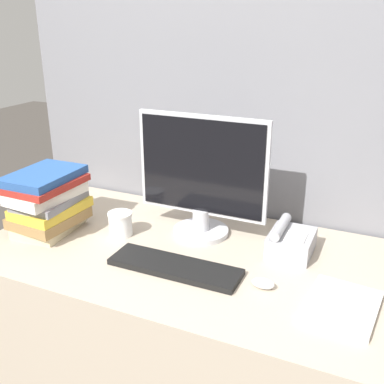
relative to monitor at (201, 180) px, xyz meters
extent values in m
cube|color=slate|center=(0.03, 0.28, -0.13)|extent=(1.93, 0.04, 1.71)
cube|color=tan|center=(0.03, -0.16, -0.60)|extent=(1.53, 0.81, 0.77)
cylinder|color=#B7B7BC|center=(0.00, 0.00, -0.21)|extent=(0.22, 0.22, 0.02)
cylinder|color=#B7B7BC|center=(0.00, 0.00, -0.16)|extent=(0.06, 0.06, 0.08)
cube|color=#B7B7BC|center=(0.00, 0.00, 0.06)|extent=(0.51, 0.02, 0.38)
cube|color=black|center=(0.00, -0.01, 0.06)|extent=(0.48, 0.01, 0.35)
cube|color=black|center=(0.03, -0.28, -0.21)|extent=(0.45, 0.13, 0.02)
ellipsoid|color=silver|center=(0.33, -0.27, -0.21)|extent=(0.07, 0.04, 0.03)
cylinder|color=white|center=(-0.28, -0.14, -0.18)|extent=(0.09, 0.09, 0.09)
cylinder|color=white|center=(-0.28, -0.14, -0.13)|extent=(0.09, 0.09, 0.01)
cube|color=#C6B78C|center=(-0.56, -0.22, -0.20)|extent=(0.21, 0.26, 0.04)
cube|color=olive|center=(-0.55, -0.23, -0.16)|extent=(0.23, 0.27, 0.04)
cube|color=gold|center=(-0.54, -0.22, -0.12)|extent=(0.21, 0.28, 0.04)
cube|color=slate|center=(-0.54, -0.22, -0.09)|extent=(0.20, 0.26, 0.03)
cube|color=silver|center=(-0.55, -0.23, -0.06)|extent=(0.20, 0.29, 0.04)
cube|color=maroon|center=(-0.56, -0.23, -0.02)|extent=(0.24, 0.29, 0.03)
cube|color=#264C8C|center=(-0.56, -0.22, 0.01)|extent=(0.21, 0.29, 0.03)
cube|color=#99999E|center=(0.35, -0.01, -0.18)|extent=(0.15, 0.19, 0.08)
cube|color=white|center=(0.37, -0.03, -0.14)|extent=(0.07, 0.08, 0.00)
cylinder|color=#99999E|center=(0.31, -0.01, -0.13)|extent=(0.04, 0.18, 0.04)
cube|color=white|center=(0.56, -0.28, -0.21)|extent=(0.22, 0.26, 0.02)
camera|label=1|loc=(0.62, -1.46, 0.57)|focal=42.00mm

